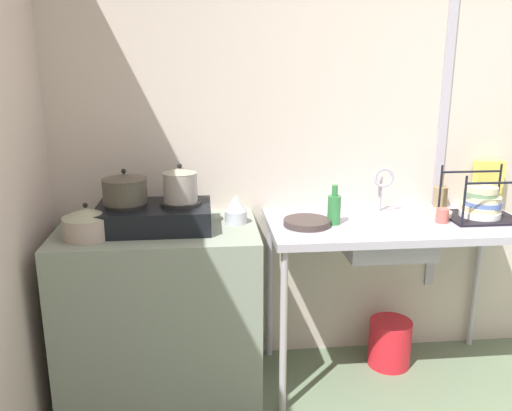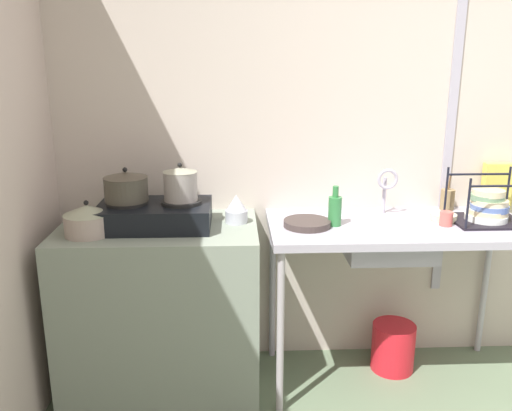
% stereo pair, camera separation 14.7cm
% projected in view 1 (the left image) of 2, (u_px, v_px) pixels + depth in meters
% --- Properties ---
extents(wall_back, '(5.38, 0.10, 2.69)m').
position_uv_depth(wall_back, '(459.00, 128.00, 3.06)').
color(wall_back, beige).
rests_on(wall_back, ground).
extents(wall_metal_strip, '(0.05, 0.01, 2.15)m').
position_uv_depth(wall_metal_strip, '(445.00, 105.00, 2.96)').
color(wall_metal_strip, '#AAA5B6').
extents(counter_concrete, '(1.01, 0.62, 0.91)m').
position_uv_depth(counter_concrete, '(161.00, 311.00, 2.79)').
color(counter_concrete, gray).
rests_on(counter_concrete, ground).
extents(counter_sink, '(1.35, 0.62, 0.91)m').
position_uv_depth(counter_sink, '(395.00, 234.00, 2.81)').
color(counter_sink, '#AAA5B6').
rests_on(counter_sink, ground).
extents(stove, '(0.56, 0.36, 0.14)m').
position_uv_depth(stove, '(154.00, 216.00, 2.65)').
color(stove, black).
rests_on(stove, counter_concrete).
extents(pot_on_left_burner, '(0.22, 0.22, 0.17)m').
position_uv_depth(pot_on_left_burner, '(125.00, 188.00, 2.60)').
color(pot_on_left_burner, '#444036').
rests_on(pot_on_left_burner, stove).
extents(pot_on_right_burner, '(0.17, 0.17, 0.19)m').
position_uv_depth(pot_on_right_burner, '(180.00, 185.00, 2.62)').
color(pot_on_right_burner, gray).
rests_on(pot_on_right_burner, stove).
extents(pot_beside_stove, '(0.23, 0.23, 0.17)m').
position_uv_depth(pot_beside_stove, '(87.00, 223.00, 2.50)').
color(pot_beside_stove, '#A6948A').
rests_on(pot_beside_stove, counter_concrete).
extents(percolator, '(0.11, 0.11, 0.15)m').
position_uv_depth(percolator, '(236.00, 209.00, 2.74)').
color(percolator, silver).
rests_on(percolator, counter_concrete).
extents(sink_basin, '(0.44, 0.37, 0.16)m').
position_uv_depth(sink_basin, '(385.00, 237.00, 2.78)').
color(sink_basin, '#AAA5B6').
rests_on(sink_basin, counter_sink).
extents(faucet, '(0.11, 0.07, 0.26)m').
position_uv_depth(faucet, '(383.00, 182.00, 2.89)').
color(faucet, '#AAA5B6').
rests_on(faucet, counter_sink).
extents(frying_pan, '(0.24, 0.24, 0.03)m').
position_uv_depth(frying_pan, '(307.00, 222.00, 2.71)').
color(frying_pan, '#3C312E').
rests_on(frying_pan, counter_sink).
extents(dish_rack, '(0.36, 0.30, 0.26)m').
position_uv_depth(dish_rack, '(481.00, 205.00, 2.82)').
color(dish_rack, black).
rests_on(dish_rack, counter_sink).
extents(cup_by_rack, '(0.07, 0.07, 0.07)m').
position_uv_depth(cup_by_rack, '(442.00, 216.00, 2.75)').
color(cup_by_rack, '#C65A51').
rests_on(cup_by_rack, counter_sink).
extents(small_bowl_on_drainboard, '(0.14, 0.14, 0.04)m').
position_uv_depth(small_bowl_on_drainboard, '(439.00, 214.00, 2.84)').
color(small_bowl_on_drainboard, beige).
rests_on(small_bowl_on_drainboard, counter_sink).
extents(bottle_by_sink, '(0.07, 0.07, 0.21)m').
position_uv_depth(bottle_by_sink, '(334.00, 209.00, 2.72)').
color(bottle_by_sink, '#2F783D').
rests_on(bottle_by_sink, counter_sink).
extents(cereal_box, '(0.16, 0.06, 0.26)m').
position_uv_depth(cereal_box, '(488.00, 183.00, 3.06)').
color(cereal_box, '#E8D052').
rests_on(cereal_box, counter_sink).
extents(utensil_jar, '(0.08, 0.08, 0.21)m').
position_uv_depth(utensil_jar, '(440.00, 197.00, 3.04)').
color(utensil_jar, '#8E764D').
rests_on(utensil_jar, counter_sink).
extents(bucket_on_floor, '(0.24, 0.24, 0.28)m').
position_uv_depth(bucket_on_floor, '(390.00, 343.00, 3.09)').
color(bucket_on_floor, red).
rests_on(bucket_on_floor, ground).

